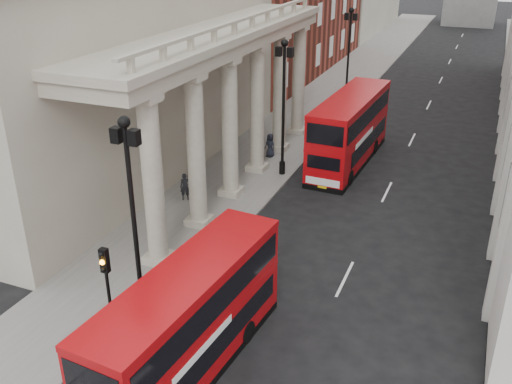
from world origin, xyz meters
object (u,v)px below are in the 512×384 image
bus_near (190,320)px  pedestrian_b (200,165)px  lamp_post_mid (284,99)px  lamp_post_north (349,52)px  bus_far (350,129)px  pedestrian_a (185,187)px  lamp_post_south (133,210)px  pedestrian_c (270,145)px  traffic_light (107,282)px

bus_near → pedestrian_b: 17.08m
lamp_post_mid → lamp_post_north: 16.00m
bus_far → lamp_post_north: bearing=107.7°
lamp_post_mid → pedestrian_a: lamp_post_mid is taller
lamp_post_mid → pedestrian_a: size_ratio=5.34×
lamp_post_south → lamp_post_north: same height
pedestrian_a → bus_near: bearing=-86.0°
lamp_post_south → pedestrian_c: size_ratio=5.18×
lamp_post_mid → pedestrian_c: bearing=125.3°
bus_far → pedestrian_b: 10.05m
pedestrian_c → bus_far: bearing=31.1°
bus_near → bus_far: 21.36m
lamp_post_north → traffic_light: (0.10, -34.02, -1.80)m
lamp_post_mid → traffic_light: size_ratio=1.93×
traffic_light → lamp_post_mid: bearing=90.3°
lamp_post_mid → pedestrian_b: 6.51m
lamp_post_south → pedestrian_a: bearing=110.1°
lamp_post_mid → pedestrian_c: 5.04m
lamp_post_mid → bus_far: bearing=48.5°
pedestrian_c → lamp_post_north: bearing=100.2°
bus_far → lamp_post_mid: bearing=-128.8°
pedestrian_b → pedestrian_c: bearing=-131.8°
bus_near → pedestrian_c: size_ratio=5.88×
bus_near → pedestrian_b: (-7.60, 15.25, -1.17)m
lamp_post_south → bus_far: bearing=80.5°
lamp_post_south → lamp_post_north: 32.00m
bus_near → pedestrian_a: size_ratio=6.06×
lamp_post_north → pedestrian_c: (-1.78, -13.48, -3.99)m
lamp_post_south → pedestrian_b: size_ratio=5.19×
lamp_post_south → bus_near: lamp_post_south is taller
traffic_light → pedestrian_c: size_ratio=2.68×
lamp_post_north → traffic_light: lamp_post_north is taller
bus_near → pedestrian_a: bus_near is taller
lamp_post_north → pedestrian_b: bearing=-103.9°
lamp_post_south → bus_far: size_ratio=0.79×
bus_near → pedestrian_a: 13.84m
traffic_light → bus_far: size_ratio=0.41×
bus_far → pedestrian_b: bearing=-139.5°
lamp_post_south → traffic_light: 2.71m
pedestrian_c → lamp_post_south: bearing=-66.7°
bus_near → pedestrian_b: bearing=121.3°
lamp_post_mid → bus_near: 18.11m
bus_far → pedestrian_c: 5.41m
lamp_post_mid → pedestrian_b: size_ratio=5.19×
lamp_post_south → pedestrian_c: (-1.78, 18.52, -3.99)m
lamp_post_north → pedestrian_a: 22.34m
lamp_post_mid → pedestrian_c: size_ratio=5.18×
lamp_post_south → traffic_light: lamp_post_south is taller
traffic_light → bus_near: bearing=7.5°
pedestrian_a → bus_far: bearing=27.2°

